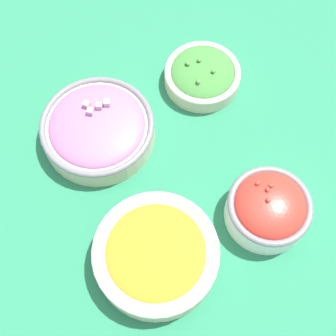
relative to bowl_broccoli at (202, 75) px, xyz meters
name	(u,v)px	position (x,y,z in m)	size (l,w,h in m)	color
ground_plane	(168,175)	(0.17, -0.14, -0.02)	(3.00, 3.00, 0.00)	#23704C
bowl_broccoli	(202,75)	(0.00, 0.00, 0.00)	(0.15, 0.15, 0.06)	beige
bowl_carrots	(156,254)	(0.31, -0.22, 0.01)	(0.21, 0.21, 0.06)	beige
bowl_red_onion	(98,128)	(0.04, -0.23, 0.01)	(0.21, 0.21, 0.07)	beige
bowl_cherry_tomatoes	(269,208)	(0.30, -0.01, 0.01)	(0.14, 0.14, 0.08)	white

